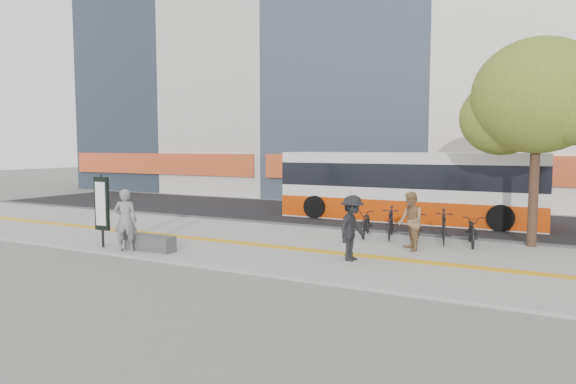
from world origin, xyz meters
The scene contains 13 objects.
ground centered at (0.00, 0.00, 0.00)m, with size 120.00×120.00×0.00m, color slate.
sidewalk centered at (0.00, 1.50, 0.04)m, with size 40.00×7.00×0.08m, color gray.
tactile_strip centered at (0.00, 1.00, 0.09)m, with size 40.00×0.45×0.01m, color gold.
street centered at (0.00, 9.00, 0.03)m, with size 40.00×8.00×0.06m, color black.
curb centered at (0.00, 5.00, 0.07)m, with size 40.00×0.25×0.14m, color #39393B.
bench centered at (-2.60, -1.20, 0.30)m, with size 1.60×0.45×0.45m, color #39393B.
signboard centered at (-4.20, -1.51, 1.37)m, with size 0.55×0.10×2.20m.
street_tree centered at (7.18, 4.82, 4.51)m, with size 4.40×3.80×6.31m.
bus centered at (2.40, 8.50, 1.38)m, with size 10.57×2.51×2.81m.
bicycle_row centered at (3.88, 4.00, 0.57)m, with size 4.38×1.89×1.05m.
seated_woman centered at (-3.18, -1.57, 0.98)m, with size 0.66×0.43×1.80m, color black.
pedestrian_tan centered at (4.09, 2.35, 0.94)m, with size 0.83×0.65×1.72m, color #926C46.
pedestrian_dark centered at (3.05, 0.33, 0.95)m, with size 1.12×0.65×1.74m, color black.
Camera 1 is at (7.72, -12.13, 3.06)m, focal length 31.45 mm.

